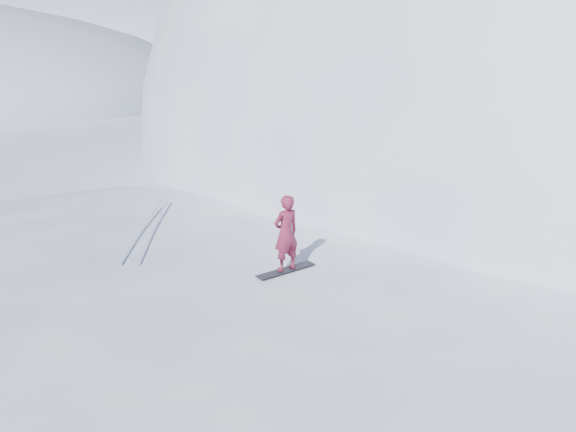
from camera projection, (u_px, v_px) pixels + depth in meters
The scene contains 8 objects.
ground at pixel (194, 389), 13.25m from camera, with size 400.00×400.00×0.00m, color white.
near_ridge at pixel (251, 327), 16.06m from camera, with size 36.00×28.00×4.80m, color white.
peak_shoulder at pixel (442, 182), 31.79m from camera, with size 28.00×24.00×18.00m, color white.
far_ridge_c at pixel (116, 74), 119.62m from camera, with size 140.00×90.00×36.00m, color white.
wind_bumps at pixel (190, 341), 15.29m from camera, with size 16.00×14.40×1.00m.
snowboard at pixel (286, 270), 13.89m from camera, with size 1.63×0.30×0.03m, color black.
snowboarder at pixel (286, 233), 13.59m from camera, with size 0.70×0.46×1.91m, color maroon.
board_tracks at pixel (150, 226), 17.11m from camera, with size 1.04×5.98×0.04m.
Camera 1 is at (2.77, -11.23, 7.97)m, focal length 35.00 mm.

